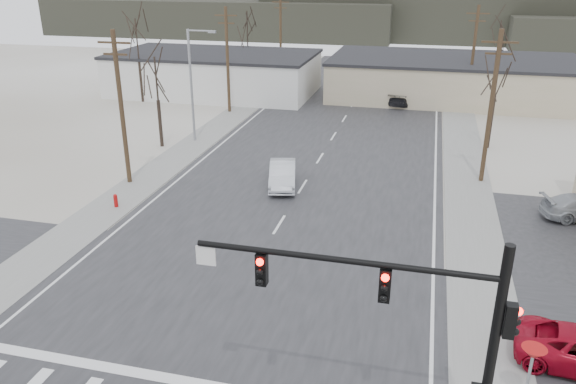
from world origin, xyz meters
name	(u,v)px	position (x,y,z in m)	size (l,w,h in m)	color
ground	(232,302)	(0.00, 0.00, 0.00)	(140.00, 140.00, 0.00)	silver
main_road	(306,181)	(0.00, 15.00, 0.02)	(18.00, 110.00, 0.05)	#262628
cross_road	(232,302)	(0.00, 0.00, 0.02)	(90.00, 10.00, 0.04)	#262628
sidewalk_left	(190,148)	(-10.60, 20.00, 0.03)	(3.00, 90.00, 0.06)	gray
sidewalk_right	(466,170)	(10.60, 20.00, 0.03)	(3.00, 90.00, 0.06)	gray
traffic_signal_mast	(423,319)	(7.89, -6.20, 4.67)	(8.95, 0.43, 7.20)	black
fire_hydrant	(116,201)	(-10.20, 8.00, 0.45)	(0.24, 0.24, 0.87)	#A50C0C
yield_sign	(533,355)	(11.50, -3.50, 2.07)	(0.80, 0.80, 2.35)	gray
building_left_far	(215,73)	(-16.00, 40.00, 2.26)	(22.30, 12.30, 4.50)	silver
building_right_far	(453,78)	(10.00, 44.00, 2.15)	(26.30, 14.30, 4.30)	#BBA98F
upole_left_b	(121,106)	(-11.50, 12.00, 5.22)	(2.20, 0.30, 10.00)	#3F2D1D
upole_left_c	(227,59)	(-11.50, 32.00, 5.22)	(2.20, 0.30, 10.00)	#3F2D1D
upole_left_d	(281,35)	(-11.50, 52.00, 5.22)	(2.20, 0.30, 10.00)	#3F2D1D
upole_right_a	(491,106)	(11.50, 18.00, 5.22)	(2.20, 0.30, 10.00)	#3F2D1D
upole_right_b	(473,55)	(11.50, 40.00, 5.22)	(2.20, 0.30, 10.00)	#3F2D1D
streetlight_main	(193,80)	(-10.80, 22.00, 5.09)	(2.40, 0.25, 9.00)	gray
tree_left_near	(156,81)	(-13.00, 20.00, 5.23)	(3.30, 3.30, 7.35)	#2E231C
tree_right_mid	(498,73)	(12.50, 26.00, 5.93)	(3.74, 3.74, 8.33)	#2E231C
tree_left_far	(247,31)	(-14.00, 46.00, 6.28)	(3.96, 3.96, 8.82)	#2E231C
tree_right_far	(499,38)	(15.00, 52.00, 5.58)	(3.52, 3.52, 7.84)	#2E231C
tree_left_mid	(137,41)	(-22.00, 34.00, 6.28)	(3.96, 3.96, 8.82)	#2E231C
hill_left	(219,18)	(-35.00, 92.00, 3.50)	(70.00, 18.00, 7.00)	#333026
hill_center	(476,16)	(15.00, 96.00, 4.50)	(80.00, 18.00, 9.00)	#333026
sedan_crossing	(283,174)	(-1.32, 13.86, 0.84)	(1.68, 4.82, 1.59)	silver
car_far_a	(403,97)	(5.06, 39.12, 0.81)	(2.14, 5.26, 1.53)	black
car_far_b	(354,59)	(-3.48, 63.61, 0.67)	(1.46, 3.64, 1.24)	black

